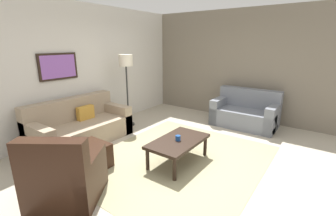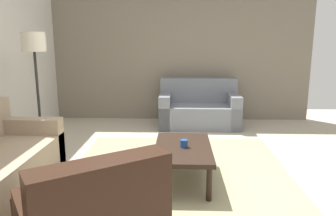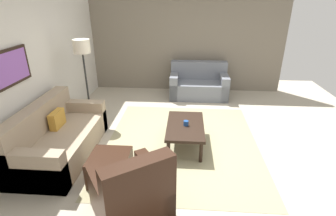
% 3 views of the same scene
% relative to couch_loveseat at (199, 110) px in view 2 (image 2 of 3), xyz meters
% --- Properties ---
extents(ground_plane, '(8.00, 8.00, 0.00)m').
position_rel_couch_loveseat_xyz_m(ground_plane, '(-2.46, 0.37, -0.30)').
color(ground_plane, '#B2A893').
extents(stone_feature_panel, '(0.12, 5.20, 2.80)m').
position_rel_couch_loveseat_xyz_m(stone_feature_panel, '(0.54, 0.37, 1.10)').
color(stone_feature_panel, slate).
rests_on(stone_feature_panel, ground_plane).
extents(area_rug, '(3.15, 2.70, 0.01)m').
position_rel_couch_loveseat_xyz_m(area_rug, '(-2.46, 0.37, -0.29)').
color(area_rug, tan).
rests_on(area_rug, ground_plane).
extents(couch_loveseat, '(0.85, 1.48, 0.88)m').
position_rel_couch_loveseat_xyz_m(couch_loveseat, '(0.00, 0.00, 0.00)').
color(couch_loveseat, slate).
rests_on(couch_loveseat, ground_plane).
extents(ottoman, '(0.56, 0.56, 0.40)m').
position_rel_couch_loveseat_xyz_m(ottoman, '(-3.53, 1.38, -0.10)').
color(ottoman, black).
rests_on(ottoman, ground_plane).
extents(coffee_table, '(1.10, 0.64, 0.41)m').
position_rel_couch_loveseat_xyz_m(coffee_table, '(-2.53, 0.32, 0.06)').
color(coffee_table, black).
rests_on(coffee_table, ground_plane).
extents(cup, '(0.09, 0.09, 0.09)m').
position_rel_couch_loveseat_xyz_m(cup, '(-2.55, 0.31, 0.16)').
color(cup, '#1E478C').
rests_on(cup, coffee_table).
extents(lamp_standing, '(0.32, 0.32, 1.71)m').
position_rel_couch_loveseat_xyz_m(lamp_standing, '(-1.68, 2.34, 1.11)').
color(lamp_standing, black).
rests_on(lamp_standing, ground_plane).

